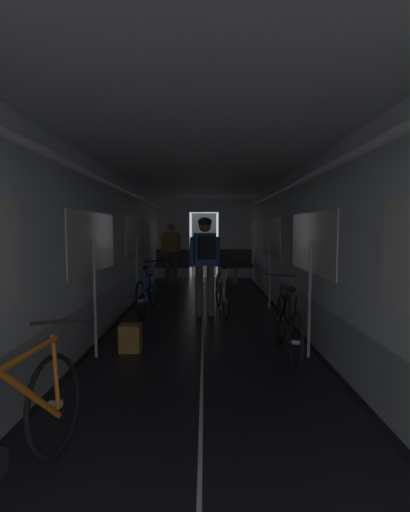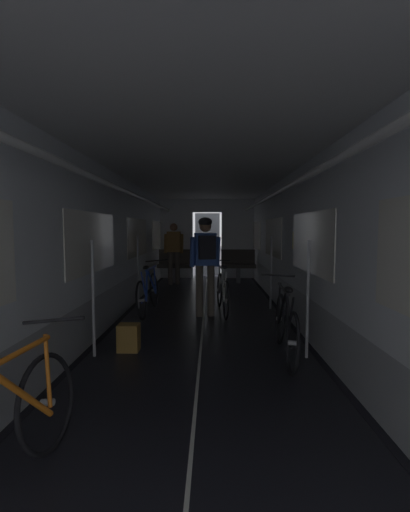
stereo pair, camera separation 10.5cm
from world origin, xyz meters
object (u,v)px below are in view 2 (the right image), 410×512
Objects in this scene: bench_seat_far_right at (238,263)px; backpack_on_floor at (129,338)px; bicycle_black at (285,326)px; person_cyclist_aisle at (206,255)px; person_standing_near_bench at (174,249)px; bicycle_blue at (148,292)px; bench_seat_far_left at (175,263)px; bicycle_white_in_aisle at (223,292)px.

bench_seat_far_right is 6.06m from backpack_on_floor.
backpack_on_floor is at bearing 174.59° from bicycle_black.
person_cyclist_aisle is 1.03× the size of person_standing_near_bench.
person_standing_near_bench is at bearing 88.18° from bicycle_blue.
person_cyclist_aisle is at bearing -12.24° from bicycle_blue.
person_cyclist_aisle is 2.22m from backpack_on_floor.
person_cyclist_aisle is (-0.98, 1.98, 0.69)m from bicycle_black.
person_standing_near_bench is 5.46m from backpack_on_floor.
bench_seat_far_left is 1.00× the size of bench_seat_far_right.
bicycle_black is (1.92, -5.96, -0.18)m from bench_seat_far_left.
bench_seat_far_left is 3.92m from bicycle_white_in_aisle.
bicycle_blue is 1.27m from person_cyclist_aisle.
person_standing_near_bench is at bearing -168.17° from bench_seat_far_right.
bicycle_white_in_aisle is 3.61m from person_standing_near_bench.
bicycle_blue is (-2.02, 2.20, -0.00)m from bicycle_black.
bench_seat_far_right is 0.57× the size of person_cyclist_aisle.
backpack_on_floor is (0.11, -2.02, -0.21)m from bicycle_blue.
bicycle_blue is at bearing 132.58° from bicycle_black.
bicycle_black is at bearing -73.18° from bicycle_white_in_aisle.
bicycle_black is 0.98× the size of person_cyclist_aisle.
person_cyclist_aisle reaches higher than bench_seat_far_right.
bench_seat_far_left is 6.26m from bicycle_black.
bicycle_white_in_aisle is at bearing 58.97° from backpack_on_floor.
backpack_on_floor is at bearing -121.03° from bicycle_white_in_aisle.
bicycle_black is at bearing -72.15° from bench_seat_far_left.
bicycle_blue is 2.03m from backpack_on_floor.
bench_seat_far_right reaches higher than bicycle_black.
bicycle_white_in_aisle is at bearing 40.84° from person_cyclist_aisle.
bicycle_black is at bearing -47.42° from bicycle_blue.
bicycle_black reaches higher than backpack_on_floor.
bicycle_white_in_aisle is (0.31, 0.26, -0.69)m from person_cyclist_aisle.
bicycle_black is 2.31m from person_cyclist_aisle.
person_cyclist_aisle is at bearing -139.16° from bicycle_white_in_aisle.
person_standing_near_bench is at bearing 110.35° from bicycle_white_in_aisle.
bicycle_white_in_aisle reaches higher than backpack_on_floor.
backpack_on_floor is (0.00, -5.78, -0.40)m from bench_seat_far_left.
bench_seat_far_left is at bearing 90.03° from backpack_on_floor.
person_standing_near_bench is (-1.92, 5.58, 0.59)m from bicycle_black.
bench_seat_far_left is 0.58× the size of bicycle_black.
bench_seat_far_left reaches higher than bicycle_black.
person_cyclist_aisle is (1.04, -0.23, 0.69)m from bicycle_blue.
person_standing_near_bench is (0.11, 3.38, 0.59)m from bicycle_blue.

